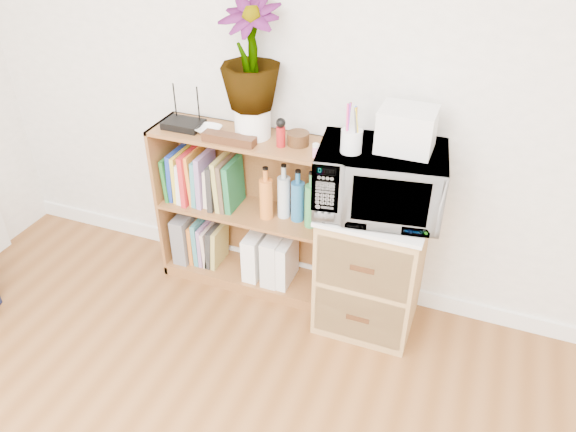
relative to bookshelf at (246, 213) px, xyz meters
The scene contains 21 objects.
skirting_board 0.57m from the bookshelf, 21.80° to the left, with size 4.00×0.02×0.10m, color white.
bookshelf is the anchor object (origin of this frame).
wicker_unit 0.76m from the bookshelf, ahead, with size 0.50×0.45×0.70m, color #9E7542.
microwave 0.86m from the bookshelf, ahead, with size 0.59×0.40×0.33m, color silver.
pen_cup 0.89m from the bookshelf, 14.12° to the right, with size 0.10×0.10×0.11m, color silver.
small_appliance 1.07m from the bookshelf, ahead, with size 0.25×0.21×0.19m, color silver.
router 0.59m from the bookshelf, behind, with size 0.21×0.14×0.04m, color black.
white_bowl 0.52m from the bookshelf, behind, with size 0.13×0.13×0.03m, color white.
plant_pot 0.56m from the bookshelf, 20.19° to the left, with size 0.18×0.18×0.16m, color white.
potted_plant 0.90m from the bookshelf, 20.19° to the left, with size 0.30×0.30×0.53m, color #2E692A.
trinket_box 0.51m from the bookshelf, 103.29° to the right, with size 0.28×0.07×0.04m, color #351A0E.
kokeshi_doll 0.58m from the bookshelf, ahead, with size 0.05×0.05×0.10m, color maroon.
wooden_bowl 0.59m from the bookshelf, ahead, with size 0.11×0.11×0.06m, color #36210E.
paint_jars 0.69m from the bookshelf, 10.98° to the right, with size 0.11×0.04×0.05m, color #D0737B.
file_box 0.48m from the bookshelf, behind, with size 0.09×0.24×0.30m, color slate.
magazine_holder_left 0.27m from the bookshelf, 10.09° to the right, with size 0.09×0.22×0.28m, color white.
magazine_holder_mid 0.31m from the bookshelf, ahead, with size 0.09×0.24×0.30m, color silver.
magazine_holder_right 0.36m from the bookshelf, ahead, with size 0.09×0.23×0.28m, color silver.
cookbooks 0.30m from the bookshelf, behind, with size 0.42×0.20×0.31m.
liquor_bottles 0.38m from the bookshelf, ahead, with size 0.47×0.07×0.31m.
lower_books 0.38m from the bookshelf, behind, with size 0.19×0.19×0.29m.
Camera 1 is at (0.82, -0.28, 2.20)m, focal length 35.00 mm.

